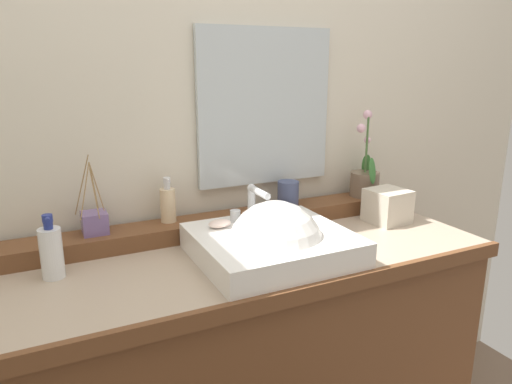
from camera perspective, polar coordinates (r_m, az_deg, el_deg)
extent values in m
cube|color=beige|center=(1.68, -6.72, 9.49)|extent=(3.01, 0.20, 2.54)
cube|color=brown|center=(1.65, -0.97, -22.27)|extent=(1.45, 0.53, 0.85)
cube|color=tan|center=(1.43, -1.05, -7.94)|extent=(1.47, 0.55, 0.04)
cube|color=brown|center=(1.20, 4.61, -12.57)|extent=(1.47, 0.02, 0.04)
cube|color=brown|center=(1.58, -4.13, -3.84)|extent=(1.39, 0.13, 0.05)
cube|color=white|center=(1.37, 1.97, -6.47)|extent=(0.43, 0.40, 0.08)
sphere|color=white|center=(1.35, 2.36, -6.89)|extent=(0.28, 0.28, 0.28)
cylinder|color=silver|center=(1.45, -0.55, -1.42)|extent=(0.02, 0.02, 0.10)
cylinder|color=silver|center=(1.39, 0.41, -0.04)|extent=(0.02, 0.11, 0.02)
sphere|color=silver|center=(1.44, -0.56, 0.48)|extent=(0.03, 0.03, 0.03)
cylinder|color=silver|center=(1.44, -2.53, -2.91)|extent=(0.03, 0.03, 0.04)
cylinder|color=silver|center=(1.49, 1.37, -2.34)|extent=(0.03, 0.03, 0.04)
ellipsoid|color=beige|center=(1.40, -4.43, -3.84)|extent=(0.07, 0.04, 0.02)
cylinder|color=brown|center=(1.85, 13.01, 0.95)|extent=(0.11, 0.11, 0.09)
cylinder|color=tan|center=(1.84, 13.08, 2.18)|extent=(0.10, 0.10, 0.01)
cylinder|color=#476B38|center=(1.82, 13.29, 5.69)|extent=(0.01, 0.01, 0.22)
ellipsoid|color=#387033|center=(1.79, 13.91, 2.49)|extent=(0.03, 0.03, 0.10)
ellipsoid|color=#387033|center=(1.88, 13.11, 3.10)|extent=(0.04, 0.04, 0.09)
ellipsoid|color=#387033|center=(1.88, 13.39, 3.09)|extent=(0.04, 0.04, 0.09)
sphere|color=#E6B1C6|center=(1.84, 13.35, 6.16)|extent=(0.03, 0.03, 0.03)
sphere|color=#E6B1C6|center=(1.80, 12.63, 7.56)|extent=(0.03, 0.03, 0.03)
sphere|color=#E6B1C6|center=(1.81, 13.39, 9.12)|extent=(0.03, 0.03, 0.03)
cylinder|color=beige|center=(1.53, -10.62, -1.60)|extent=(0.05, 0.05, 0.11)
cylinder|color=silver|center=(1.51, -10.74, 0.69)|extent=(0.02, 0.02, 0.02)
cylinder|color=silver|center=(1.50, -10.77, 1.39)|extent=(0.02, 0.02, 0.02)
cylinder|color=silver|center=(1.49, -10.64, 1.43)|extent=(0.01, 0.03, 0.01)
cylinder|color=#414A6F|center=(1.67, 3.91, -0.24)|extent=(0.08, 0.08, 0.09)
cube|color=slate|center=(1.48, -18.97, -3.55)|extent=(0.07, 0.07, 0.07)
cylinder|color=#9E7A4C|center=(1.46, -18.68, 0.39)|extent=(0.04, 0.01, 0.16)
cylinder|color=#9E7A4C|center=(1.48, -19.05, 0.55)|extent=(0.02, 0.05, 0.16)
cylinder|color=#9E7A4C|center=(1.47, -20.39, 0.76)|extent=(0.05, 0.04, 0.18)
cylinder|color=#9E7A4C|center=(1.44, -20.05, 0.10)|extent=(0.04, 0.03, 0.16)
cylinder|color=#9E7A4C|center=(1.44, -18.98, -0.18)|extent=(0.01, 0.04, 0.14)
cylinder|color=white|center=(1.34, -23.54, -6.84)|extent=(0.06, 0.06, 0.14)
cylinder|color=navy|center=(1.32, -23.89, -3.74)|extent=(0.02, 0.02, 0.02)
cylinder|color=navy|center=(1.31, -23.98, -2.95)|extent=(0.03, 0.03, 0.02)
cylinder|color=navy|center=(1.30, -23.96, -2.98)|extent=(0.01, 0.03, 0.01)
cube|color=beige|center=(1.73, 15.64, -1.64)|extent=(0.14, 0.14, 0.12)
cube|color=silver|center=(1.65, 1.13, 10.23)|extent=(0.50, 0.02, 0.53)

